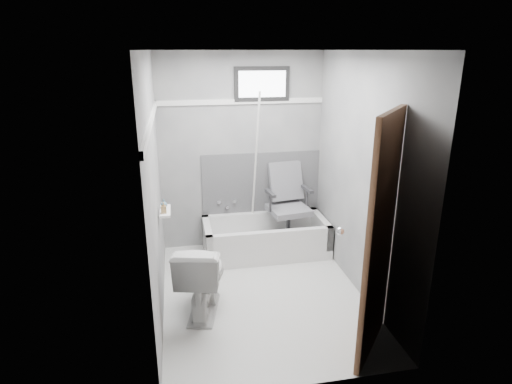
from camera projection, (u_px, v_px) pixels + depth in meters
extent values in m
plane|color=white|center=(262.00, 294.00, 4.42)|extent=(2.60, 2.60, 0.00)
plane|color=silver|center=(264.00, 50.00, 3.66)|extent=(2.60, 2.60, 0.00)
cube|color=slate|center=(242.00, 153.00, 5.25)|extent=(2.00, 0.02, 2.40)
cube|color=slate|center=(303.00, 241.00, 2.83)|extent=(2.00, 0.02, 2.40)
cube|color=slate|center=(155.00, 190.00, 3.86)|extent=(0.02, 2.60, 2.40)
cube|color=slate|center=(362.00, 178.00, 4.22)|extent=(0.02, 2.60, 2.40)
imported|color=silver|center=(202.00, 276.00, 4.03)|extent=(0.58, 0.83, 0.74)
cube|color=#4C4C4F|center=(261.00, 183.00, 5.42)|extent=(1.50, 0.02, 0.78)
cube|color=white|center=(241.00, 102.00, 5.05)|extent=(2.00, 0.02, 0.06)
cube|color=white|center=(151.00, 121.00, 3.67)|extent=(0.02, 2.60, 0.06)
cylinder|color=white|center=(255.00, 169.00, 5.10)|extent=(0.02, 0.58, 1.88)
cube|color=white|center=(165.00, 211.00, 4.19)|extent=(0.10, 0.32, 0.02)
imported|color=#9B7C4D|center=(164.00, 208.00, 4.09)|extent=(0.05, 0.05, 0.11)
imported|color=slate|center=(164.00, 203.00, 4.22)|extent=(0.09, 0.09, 0.09)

